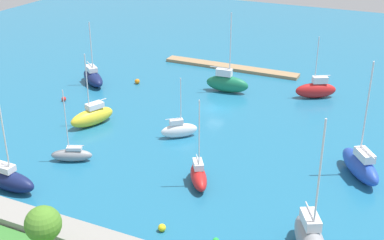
# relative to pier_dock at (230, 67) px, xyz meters

# --- Properties ---
(water) EXTENTS (160.00, 160.00, 0.00)m
(water) POSITION_rel_pier_dock_xyz_m (-4.84, 18.83, -0.28)
(water) COLOR #1E668C
(water) RESTS_ON ground
(pier_dock) EXTENTS (25.76, 2.58, 0.56)m
(pier_dock) POSITION_rel_pier_dock_xyz_m (0.00, 0.00, 0.00)
(pier_dock) COLOR #997A56
(pier_dock) RESTS_ON ground
(breakwater) EXTENTS (55.52, 3.10, 1.44)m
(breakwater) POSITION_rel_pier_dock_xyz_m (-4.84, 54.69, 0.44)
(breakwater) COLOR gray
(breakwater) RESTS_ON ground
(park_tree_center) EXTENTS (3.24, 3.24, 5.07)m
(park_tree_center) POSITION_rel_pier_dock_xyz_m (-5.10, 58.16, 3.99)
(park_tree_center) COLOR brown
(park_tree_center) RESTS_ON shoreline_park
(sailboat_red_near_pier) EXTENTS (6.67, 4.97, 10.03)m
(sailboat_red_near_pier) POSITION_rel_pier_dock_xyz_m (-17.68, 7.79, 1.15)
(sailboat_red_near_pier) COLOR red
(sailboat_red_near_pier) RESTS_ON water
(sailboat_navy_mid_basin) EXTENTS (7.54, 6.65, 10.92)m
(sailboat_navy_mid_basin) POSITION_rel_pier_dock_xyz_m (18.37, 17.78, 0.99)
(sailboat_navy_mid_basin) COLOR #141E4C
(sailboat_navy_mid_basin) RESTS_ON water
(sailboat_gray_east_end) EXTENTS (5.21, 3.45, 9.40)m
(sailboat_gray_east_end) POSITION_rel_pier_dock_xyz_m (4.76, 41.67, 0.61)
(sailboat_gray_east_end) COLOR gray
(sailboat_gray_east_end) RESTS_ON water
(sailboat_blue_lone_south) EXTENTS (6.41, 7.83, 13.93)m
(sailboat_blue_lone_south) POSITION_rel_pier_dock_xyz_m (-27.95, 30.41, 1.23)
(sailboat_blue_lone_south) COLOR #2347B2
(sailboat_blue_lone_south) RESTS_ON water
(sailboat_yellow_center_basin) EXTENTS (4.66, 7.16, 10.56)m
(sailboat_yellow_center_basin) POSITION_rel_pier_dock_xyz_m (8.69, 31.69, 1.07)
(sailboat_yellow_center_basin) COLOR yellow
(sailboat_yellow_center_basin) RESTS_ON water
(sailboat_green_along_channel) EXTENTS (7.29, 2.57, 13.22)m
(sailboat_green_along_channel) POSITION_rel_pier_dock_xyz_m (-3.79, 11.44, 1.32)
(sailboat_green_along_channel) COLOR #19724C
(sailboat_green_along_channel) RESTS_ON water
(sailboat_white_west_end) EXTENTS (4.74, 4.34, 8.45)m
(sailboat_white_west_end) POSITION_rel_pier_dock_xyz_m (-4.25, 30.07, 0.84)
(sailboat_white_west_end) COLOR white
(sailboat_white_west_end) RESTS_ON water
(sailboat_red_far_north) EXTENTS (4.45, 5.61, 10.51)m
(sailboat_red_far_north) POSITION_rel_pier_dock_xyz_m (-11.70, 40.07, 0.86)
(sailboat_red_far_north) COLOR red
(sailboat_red_far_north) RESTS_ON water
(sailboat_navy_lone_north) EXTENTS (6.89, 2.31, 10.34)m
(sailboat_navy_lone_north) POSITION_rel_pier_dock_xyz_m (6.92, 50.04, 1.01)
(sailboat_navy_lone_north) COLOR #141E4C
(sailboat_navy_lone_north) RESTS_ON water
(sailboat_gray_off_beacon) EXTENTS (5.62, 7.72, 13.89)m
(sailboat_gray_off_beacon) POSITION_rel_pier_dock_xyz_m (-26.01, 46.87, 1.35)
(sailboat_gray_off_beacon) COLOR gray
(sailboat_gray_off_beacon) RESTS_ON water
(mooring_buoy_orange) EXTENTS (0.87, 0.87, 0.87)m
(mooring_buoy_orange) POSITION_rel_pier_dock_xyz_m (11.61, 14.42, 0.15)
(mooring_buoy_orange) COLOR orange
(mooring_buoy_orange) RESTS_ON water
(mooring_buoy_red) EXTENTS (0.73, 0.73, 0.73)m
(mooring_buoy_red) POSITION_rel_pier_dock_xyz_m (18.07, 26.23, 0.09)
(mooring_buoy_red) COLOR red
(mooring_buoy_red) RESTS_ON water
(mooring_buoy_yellow) EXTENTS (0.79, 0.79, 0.79)m
(mooring_buoy_yellow) POSITION_rel_pier_dock_xyz_m (-12.08, 49.58, 0.12)
(mooring_buoy_yellow) COLOR yellow
(mooring_buoy_yellow) RESTS_ON water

